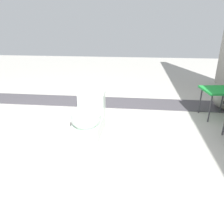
{
  "coord_description": "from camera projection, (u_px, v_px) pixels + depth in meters",
  "views": [
    {
      "loc": [
        2.45,
        0.68,
        1.31
      ],
      "look_at": [
        -0.02,
        0.4,
        0.3
      ],
      "focal_mm": 35.0,
      "sensor_mm": 36.0,
      "label": 1
    }
  ],
  "objects": [
    {
      "name": "gravel_strip",
      "position": [
        125.0,
        103.0,
        3.87
      ],
      "size": [
        0.56,
        8.0,
        0.01
      ],
      "primitive_type": "cube",
      "color": "#423F44",
      "rests_on": "ground"
    },
    {
      "name": "ground_plane",
      "position": [
        81.0,
        133.0,
        2.82
      ],
      "size": [
        14.0,
        14.0,
        0.0
      ],
      "primitive_type": "plane",
      "color": "#A8A59E"
    },
    {
      "name": "toilet",
      "position": [
        88.0,
        117.0,
        2.74
      ],
      "size": [
        0.64,
        0.4,
        0.52
      ],
      "rotation": [
        0.0,
        0.0,
        -0.02
      ],
      "color": "#B2C6B7",
      "rests_on": "ground"
    }
  ]
}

